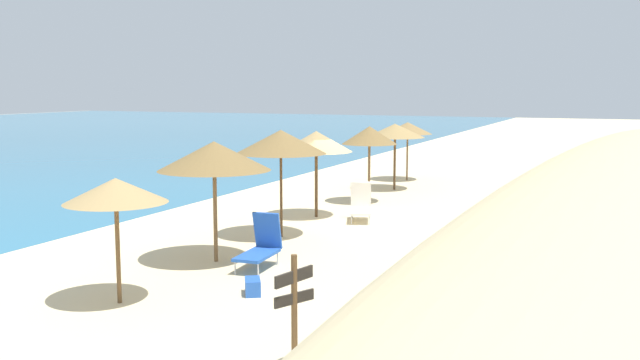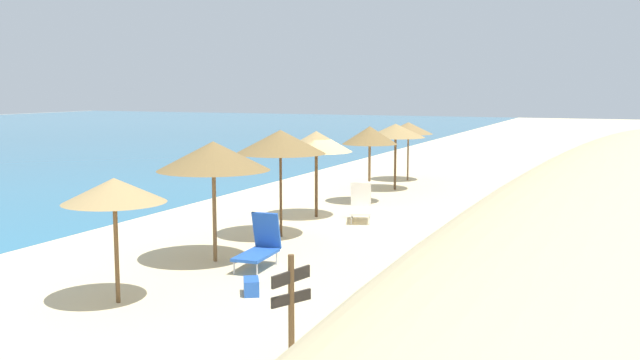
# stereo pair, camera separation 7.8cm
# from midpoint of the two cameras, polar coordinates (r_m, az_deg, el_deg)

# --- Properties ---
(ground_plane) EXTENTS (160.00, 160.00, 0.00)m
(ground_plane) POSITION_cam_midpoint_polar(r_m,az_deg,el_deg) (22.48, 2.71, -3.23)
(ground_plane) COLOR beige
(dune_ridge) EXTENTS (48.39, 8.43, 2.42)m
(dune_ridge) POSITION_cam_midpoint_polar(r_m,az_deg,el_deg) (22.86, 22.68, -0.55)
(dune_ridge) COLOR #C9B586
(dune_ridge) RESTS_ON ground_plane
(beach_umbrella_0) EXTENTS (1.97, 1.97, 2.43)m
(beach_umbrella_0) POSITION_cam_midpoint_polar(r_m,az_deg,el_deg) (14.15, -16.04, -0.84)
(beach_umbrella_0) COLOR brown
(beach_umbrella_0) RESTS_ON ground_plane
(beach_umbrella_1) EXTENTS (2.67, 2.67, 2.88)m
(beach_umbrella_1) POSITION_cam_midpoint_polar(r_m,az_deg,el_deg) (17.06, -8.52, 1.89)
(beach_umbrella_1) COLOR brown
(beach_umbrella_1) RESTS_ON ground_plane
(beach_umbrella_2) EXTENTS (2.51, 2.51, 2.98)m
(beach_umbrella_2) POSITION_cam_midpoint_polar(r_m,az_deg,el_deg) (19.73, -3.24, 3.03)
(beach_umbrella_2) COLOR brown
(beach_umbrella_2) RESTS_ON ground_plane
(beach_umbrella_3) EXTENTS (2.30, 2.30, 2.76)m
(beach_umbrella_3) POSITION_cam_midpoint_polar(r_m,az_deg,el_deg) (22.80, -0.40, 3.06)
(beach_umbrella_3) COLOR brown
(beach_umbrella_3) RESTS_ON ground_plane
(beach_umbrella_4) EXTENTS (1.98, 1.98, 2.75)m
(beach_umbrella_4) POSITION_cam_midpoint_polar(r_m,az_deg,el_deg) (25.71, 3.85, 3.55)
(beach_umbrella_4) COLOR brown
(beach_umbrella_4) RESTS_ON ground_plane
(beach_umbrella_5) EXTENTS (2.38, 2.38, 2.68)m
(beach_umbrella_5) POSITION_cam_midpoint_polar(r_m,az_deg,el_deg) (29.13, 5.89, 3.91)
(beach_umbrella_5) COLOR brown
(beach_umbrella_5) RESTS_ON ground_plane
(beach_umbrella_6) EXTENTS (2.16, 2.16, 2.59)m
(beach_umbrella_6) POSITION_cam_midpoint_polar(r_m,az_deg,el_deg) (32.15, 6.89, 4.10)
(beach_umbrella_6) COLOR brown
(beach_umbrella_6) RESTS_ON ground_plane
(lounge_chair_0) EXTENTS (1.44, 1.03, 1.18)m
(lounge_chair_0) POSITION_cam_midpoint_polar(r_m,az_deg,el_deg) (22.44, 3.14, -2.00)
(lounge_chair_0) COLOR white
(lounge_chair_0) RESTS_ON ground_plane
(lounge_chair_1) EXTENTS (1.48, 0.76, 1.23)m
(lounge_chair_1) POSITION_cam_midpoint_polar(r_m,az_deg,el_deg) (16.69, -4.86, -5.24)
(lounge_chair_1) COLOR blue
(lounge_chair_1) RESTS_ON ground_plane
(wooden_signpost) EXTENTS (0.83, 0.33, 1.78)m
(wooden_signpost) POSITION_cam_midpoint_polar(r_m,az_deg,el_deg) (10.43, -2.27, -9.77)
(wooden_signpost) COLOR brown
(wooden_signpost) RESTS_ON ground_plane
(beach_ball) EXTENTS (0.36, 0.36, 0.36)m
(beach_ball) POSITION_cam_midpoint_polar(r_m,az_deg,el_deg) (27.33, 3.24, -0.95)
(beach_ball) COLOR blue
(beach_ball) RESTS_ON ground_plane
(cooler_box) EXTENTS (0.63, 0.54, 0.32)m
(cooler_box) POSITION_cam_midpoint_polar(r_m,az_deg,el_deg) (14.66, -5.51, -8.41)
(cooler_box) COLOR blue
(cooler_box) RESTS_ON ground_plane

